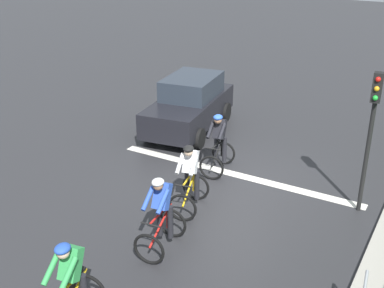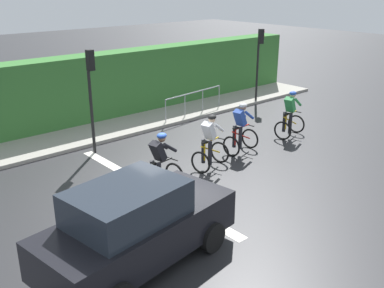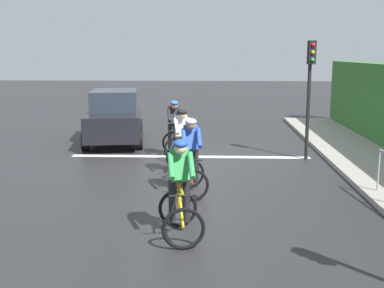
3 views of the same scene
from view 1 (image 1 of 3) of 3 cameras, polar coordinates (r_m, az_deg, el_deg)
name	(u,v)px [view 1 (image 1 of 3)]	position (r m, az deg, el deg)	size (l,w,h in m)	color
ground_plane	(227,180)	(12.88, 4.13, -4.23)	(80.00, 80.00, 0.00)	#28282B
road_marking_stop_line	(234,174)	(13.19, 4.90, -3.51)	(7.00, 0.30, 0.01)	silver
cyclist_lead	(71,287)	(8.30, -14.01, -15.95)	(0.84, 1.17, 1.66)	black
cyclist_second	(161,215)	(9.83, -3.65, -8.35)	(0.80, 1.15, 1.66)	black
cyclist_mid	(190,179)	(11.18, -0.26, -4.10)	(0.90, 1.20, 1.66)	black
cyclist_fourth	(218,144)	(13.01, 3.13, 0.00)	(0.83, 1.17, 1.66)	black
car_black	(190,104)	(15.83, -0.25, 4.69)	(2.32, 4.30, 1.76)	black
traffic_light_near_crossing	(372,122)	(11.20, 20.35, 2.40)	(0.22, 0.31, 3.34)	black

